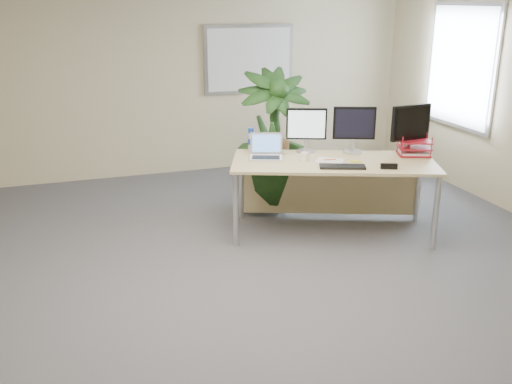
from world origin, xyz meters
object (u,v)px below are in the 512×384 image
object	(u,v)px
monitor_left	(306,127)
monitor_right	(354,127)
desk	(332,173)
laptop	(266,152)
floor_plant	(272,148)

from	to	relation	value
monitor_left	monitor_right	bearing A→B (deg)	-20.60
monitor_right	desk	bearing A→B (deg)	-158.37
monitor_right	laptop	world-z (taller)	monitor_right
desk	monitor_left	xyz separation A→B (m)	(-0.18, 0.29, 0.44)
floor_plant	laptop	distance (m)	0.58
floor_plant	monitor_right	distance (m)	0.99
desk	monitor_left	bearing A→B (deg)	121.61
monitor_right	laptop	size ratio (longest dim) A/B	1.18
monitor_right	floor_plant	bearing A→B (deg)	137.89
floor_plant	monitor_left	xyz separation A→B (m)	(0.22, -0.45, 0.31)
desk	floor_plant	world-z (taller)	floor_plant
monitor_right	laptop	xyz separation A→B (m)	(-0.94, 0.12, -0.22)
monitor_left	laptop	xyz separation A→B (m)	(-0.47, -0.06, -0.21)
floor_plant	monitor_right	size ratio (longest dim) A/B	3.03
desk	monitor_left	size ratio (longest dim) A/B	4.69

